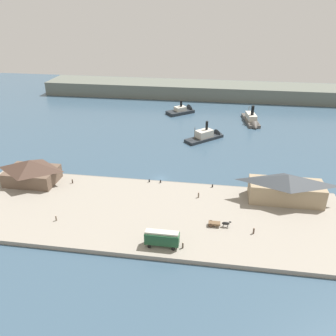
{
  "coord_description": "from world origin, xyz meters",
  "views": [
    {
      "loc": [
        17.73,
        -100.16,
        55.17
      ],
      "look_at": [
        1.93,
        4.4,
        2.0
      ],
      "focal_mm": 36.3,
      "sensor_mm": 36.0,
      "label": 1
    }
  ],
  "objects_px": {
    "ferry_shed_customs_shed": "(286,188)",
    "street_tram": "(162,238)",
    "horse_cart": "(218,223)",
    "pedestrian_near_east_shed": "(183,245)",
    "mooring_post_east": "(161,181)",
    "ferry_outer_harbor": "(252,121)",
    "pedestrian_walking_west": "(199,195)",
    "mooring_post_west": "(149,181)",
    "pedestrian_by_tram": "(72,181)",
    "ferry_approaching_west": "(184,111)",
    "pedestrian_near_west_shed": "(56,218)",
    "pedestrian_walking_east": "(254,231)",
    "ferry_mid_harbor": "(208,136)",
    "ferry_shed_central_terminal": "(31,171)",
    "mooring_post_center_west": "(212,186)"
  },
  "relations": [
    {
      "from": "mooring_post_east",
      "to": "ferry_outer_harbor",
      "type": "height_order",
      "value": "ferry_outer_harbor"
    },
    {
      "from": "pedestrian_walking_west",
      "to": "pedestrian_near_west_shed",
      "type": "height_order",
      "value": "pedestrian_walking_west"
    },
    {
      "from": "ferry_mid_harbor",
      "to": "pedestrian_near_west_shed",
      "type": "bearing_deg",
      "value": -118.66
    },
    {
      "from": "pedestrian_by_tram",
      "to": "ferry_approaching_west",
      "type": "distance_m",
      "value": 88.66
    },
    {
      "from": "horse_cart",
      "to": "pedestrian_by_tram",
      "type": "relative_size",
      "value": 3.77
    },
    {
      "from": "pedestrian_walking_west",
      "to": "mooring_post_center_west",
      "type": "height_order",
      "value": "pedestrian_walking_west"
    },
    {
      "from": "ferry_mid_harbor",
      "to": "mooring_post_west",
      "type": "bearing_deg",
      "value": -111.22
    },
    {
      "from": "pedestrian_by_tram",
      "to": "mooring_post_west",
      "type": "height_order",
      "value": "pedestrian_by_tram"
    },
    {
      "from": "mooring_post_east",
      "to": "pedestrian_by_tram",
      "type": "bearing_deg",
      "value": -170.74
    },
    {
      "from": "horse_cart",
      "to": "ferry_outer_harbor",
      "type": "relative_size",
      "value": 0.27
    },
    {
      "from": "pedestrian_by_tram",
      "to": "pedestrian_near_east_shed",
      "type": "distance_m",
      "value": 47.15
    },
    {
      "from": "pedestrian_by_tram",
      "to": "mooring_post_east",
      "type": "height_order",
      "value": "pedestrian_by_tram"
    },
    {
      "from": "horse_cart",
      "to": "ferry_outer_harbor",
      "type": "bearing_deg",
      "value": 80.57
    },
    {
      "from": "ferry_shed_central_terminal",
      "to": "mooring_post_center_west",
      "type": "relative_size",
      "value": 17.88
    },
    {
      "from": "ferry_outer_harbor",
      "to": "ferry_approaching_west",
      "type": "height_order",
      "value": "ferry_outer_harbor"
    },
    {
      "from": "street_tram",
      "to": "pedestrian_walking_east",
      "type": "xyz_separation_m",
      "value": [
        22.32,
        8.32,
        -1.7
      ]
    },
    {
      "from": "mooring_post_east",
      "to": "ferry_outer_harbor",
      "type": "bearing_deg",
      "value": 63.46
    },
    {
      "from": "pedestrian_walking_east",
      "to": "ferry_mid_harbor",
      "type": "height_order",
      "value": "ferry_mid_harbor"
    },
    {
      "from": "pedestrian_walking_west",
      "to": "pedestrian_by_tram",
      "type": "bearing_deg",
      "value": 176.22
    },
    {
      "from": "horse_cart",
      "to": "mooring_post_east",
      "type": "xyz_separation_m",
      "value": [
        -19.0,
        21.03,
        -0.47
      ]
    },
    {
      "from": "pedestrian_by_tram",
      "to": "pedestrian_walking_west",
      "type": "relative_size",
      "value": 0.89
    },
    {
      "from": "street_tram",
      "to": "pedestrian_near_west_shed",
      "type": "xyz_separation_m",
      "value": [
        -30.04,
        6.12,
        -1.79
      ]
    },
    {
      "from": "street_tram",
      "to": "mooring_post_center_west",
      "type": "bearing_deg",
      "value": 70.07
    },
    {
      "from": "street_tram",
      "to": "mooring_post_west",
      "type": "relative_size",
      "value": 9.21
    },
    {
      "from": "ferry_shed_central_terminal",
      "to": "pedestrian_walking_west",
      "type": "xyz_separation_m",
      "value": [
        54.16,
        -1.56,
        -3.2
      ]
    },
    {
      "from": "horse_cart",
      "to": "pedestrian_near_east_shed",
      "type": "xyz_separation_m",
      "value": [
        -8.24,
        -10.05,
        -0.17
      ]
    },
    {
      "from": "ferry_shed_central_terminal",
      "to": "ferry_shed_customs_shed",
      "type": "xyz_separation_m",
      "value": [
        79.52,
        0.67,
        0.34
      ]
    },
    {
      "from": "pedestrian_near_west_shed",
      "to": "ferry_shed_central_terminal",
      "type": "bearing_deg",
      "value": 131.41
    },
    {
      "from": "ferry_shed_central_terminal",
      "to": "mooring_post_center_west",
      "type": "xyz_separation_m",
      "value": [
        58.11,
        5.33,
        -3.56
      ]
    },
    {
      "from": "pedestrian_walking_east",
      "to": "pedestrian_walking_west",
      "type": "distance_m",
      "value": 21.64
    },
    {
      "from": "pedestrian_walking_east",
      "to": "pedestrian_walking_west",
      "type": "xyz_separation_m",
      "value": [
        -15.14,
        15.46,
        -0.0
      ]
    },
    {
      "from": "mooring_post_west",
      "to": "ferry_outer_harbor",
      "type": "relative_size",
      "value": 0.04
    },
    {
      "from": "mooring_post_center_west",
      "to": "ferry_approaching_west",
      "type": "relative_size",
      "value": 0.06
    },
    {
      "from": "ferry_shed_customs_shed",
      "to": "street_tram",
      "type": "distance_m",
      "value": 41.69
    },
    {
      "from": "horse_cart",
      "to": "pedestrian_near_west_shed",
      "type": "height_order",
      "value": "horse_cart"
    },
    {
      "from": "ferry_shed_central_terminal",
      "to": "mooring_post_east",
      "type": "xyz_separation_m",
      "value": [
        41.27,
        5.77,
        -3.56
      ]
    },
    {
      "from": "pedestrian_walking_east",
      "to": "pedestrian_near_west_shed",
      "type": "height_order",
      "value": "pedestrian_walking_east"
    },
    {
      "from": "pedestrian_walking_west",
      "to": "mooring_post_west",
      "type": "xyz_separation_m",
      "value": [
        -16.6,
        7.23,
        -0.36
      ]
    },
    {
      "from": "pedestrian_near_east_shed",
      "to": "ferry_shed_central_terminal",
      "type": "bearing_deg",
      "value": 154.06
    },
    {
      "from": "mooring_post_center_west",
      "to": "mooring_post_east",
      "type": "relative_size",
      "value": 1.0
    },
    {
      "from": "ferry_shed_central_terminal",
      "to": "pedestrian_by_tram",
      "type": "xyz_separation_m",
      "value": [
        13.03,
        1.16,
        -3.29
      ]
    },
    {
      "from": "ferry_shed_customs_shed",
      "to": "pedestrian_by_tram",
      "type": "relative_size",
      "value": 13.63
    },
    {
      "from": "ferry_shed_customs_shed",
      "to": "pedestrian_near_east_shed",
      "type": "relative_size",
      "value": 13.16
    },
    {
      "from": "ferry_outer_harbor",
      "to": "pedestrian_walking_east",
      "type": "bearing_deg",
      "value": -93.6
    },
    {
      "from": "ferry_shed_customs_shed",
      "to": "pedestrian_near_east_shed",
      "type": "bearing_deg",
      "value": -136.6
    },
    {
      "from": "horse_cart",
      "to": "pedestrian_walking_east",
      "type": "distance_m",
      "value": 9.2
    },
    {
      "from": "ferry_shed_central_terminal",
      "to": "ferry_mid_harbor",
      "type": "distance_m",
      "value": 74.32
    },
    {
      "from": "ferry_shed_central_terminal",
      "to": "pedestrian_by_tram",
      "type": "distance_m",
      "value": 13.49
    },
    {
      "from": "pedestrian_near_west_shed",
      "to": "mooring_post_west",
      "type": "distance_m",
      "value": 32.32
    },
    {
      "from": "ferry_shed_customs_shed",
      "to": "pedestrian_by_tram",
      "type": "height_order",
      "value": "ferry_shed_customs_shed"
    }
  ]
}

